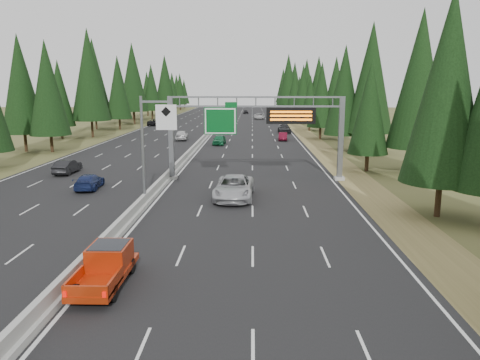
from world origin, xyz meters
name	(u,v)px	position (x,y,z in m)	size (l,w,h in m)	color
road	(210,134)	(0.00, 80.00, 0.04)	(32.00, 260.00, 0.08)	black
shoulder_right	(304,134)	(17.80, 80.00, 0.03)	(3.60, 260.00, 0.06)	olive
shoulder_left	(117,133)	(-17.80, 80.00, 0.03)	(3.60, 260.00, 0.06)	#4B4F25
median_barrier	(210,132)	(0.00, 80.00, 0.41)	(0.70, 260.00, 0.85)	#999994
sign_gantry	(263,125)	(8.92, 34.88, 5.27)	(16.75, 0.98, 7.80)	slate
hov_sign_pole	(151,143)	(0.58, 24.97, 4.72)	(2.80, 0.50, 8.00)	slate
tree_row_right	(338,84)	(22.11, 70.15, 9.22)	(12.11, 240.65, 18.82)	black
tree_row_left	(68,83)	(-21.80, 67.64, 9.29)	(12.47, 240.46, 18.98)	black
silver_minivan	(234,188)	(6.55, 27.23, 0.97)	(2.94, 6.38, 1.77)	#B0B1B5
red_pickup	(107,263)	(1.50, 11.01, 0.99)	(1.81, 5.06, 1.65)	black
car_ahead_green	(219,140)	(2.96, 62.35, 0.82)	(1.75, 4.34, 1.48)	#17663A
car_ahead_dkred	(283,136)	(13.04, 68.43, 0.73)	(1.38, 3.95, 1.30)	#5D0D1F
car_ahead_dkgrey	(284,129)	(14.14, 81.14, 0.88)	(2.25, 5.54, 1.61)	black
car_ahead_white	(259,116)	(9.80, 120.28, 0.85)	(2.55, 5.53, 1.54)	silver
car_ahead_far	(246,112)	(5.84, 146.93, 0.73)	(1.53, 3.80, 1.29)	black
car_onc_near	(67,167)	(-10.79, 37.70, 0.79)	(1.49, 4.29, 1.41)	black
car_onc_blue	(89,181)	(-6.06, 30.51, 0.72)	(1.80, 4.44, 1.29)	navy
car_onc_white	(182,135)	(-3.68, 68.53, 0.90)	(1.93, 4.80, 1.64)	silver
car_onc_far	(154,122)	(-14.50, 98.50, 0.81)	(2.43, 5.28, 1.47)	black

